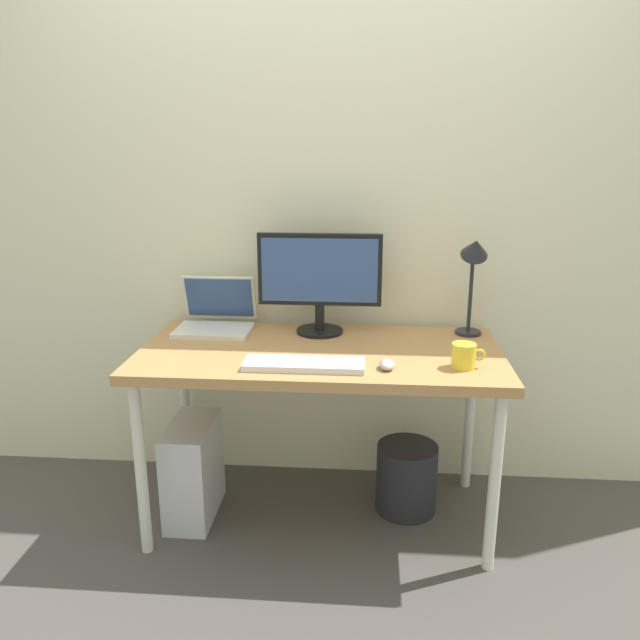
% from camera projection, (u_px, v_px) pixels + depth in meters
% --- Properties ---
extents(ground_plane, '(6.00, 6.00, 0.00)m').
position_uv_depth(ground_plane, '(320.00, 515.00, 2.68)').
color(ground_plane, '#4C4742').
extents(back_wall, '(4.40, 0.04, 2.60)m').
position_uv_depth(back_wall, '(328.00, 200.00, 2.72)').
color(back_wall, beige).
rests_on(back_wall, ground_plane).
extents(desk, '(1.43, 0.71, 0.75)m').
position_uv_depth(desk, '(320.00, 364.00, 2.49)').
color(desk, '#B7844C').
rests_on(desk, ground_plane).
extents(monitor, '(0.52, 0.20, 0.43)m').
position_uv_depth(monitor, '(320.00, 277.00, 2.62)').
color(monitor, black).
rests_on(monitor, desk).
extents(laptop, '(0.32, 0.28, 0.22)m').
position_uv_depth(laptop, '(216.00, 316.00, 2.72)').
color(laptop, silver).
rests_on(laptop, desk).
extents(desk_lamp, '(0.11, 0.16, 0.44)m').
position_uv_depth(desk_lamp, '(474.00, 263.00, 2.55)').
color(desk_lamp, '#232328').
rests_on(desk_lamp, desk).
extents(keyboard, '(0.44, 0.14, 0.02)m').
position_uv_depth(keyboard, '(304.00, 364.00, 2.26)').
color(keyboard, silver).
rests_on(keyboard, desk).
extents(mouse, '(0.06, 0.09, 0.03)m').
position_uv_depth(mouse, '(387.00, 364.00, 2.25)').
color(mouse, '#B2B2B7').
rests_on(mouse, desk).
extents(coffee_mug, '(0.12, 0.09, 0.09)m').
position_uv_depth(coffee_mug, '(464.00, 356.00, 2.25)').
color(coffee_mug, yellow).
rests_on(coffee_mug, desk).
extents(computer_tower, '(0.18, 0.36, 0.42)m').
position_uv_depth(computer_tower, '(193.00, 470.00, 2.63)').
color(computer_tower, silver).
rests_on(computer_tower, ground_plane).
extents(wastebasket, '(0.26, 0.26, 0.30)m').
position_uv_depth(wastebasket, '(407.00, 478.00, 2.68)').
color(wastebasket, '#232328').
rests_on(wastebasket, ground_plane).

